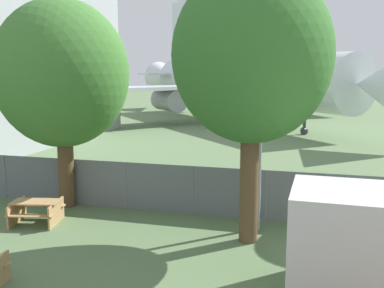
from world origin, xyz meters
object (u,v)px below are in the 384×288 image
at_px(airplane, 238,80).
at_px(tree_far_right, 62,74).
at_px(tree_behind_benches, 252,56).
at_px(picnic_bench_near_cabin, 36,210).
at_px(portable_cabin, 379,248).

distance_m(airplane, tree_far_right, 28.63).
distance_m(airplane, tree_behind_benches, 30.80).
xyz_separation_m(airplane, picnic_bench_near_cabin, (-1.71, -30.57, -3.54)).
height_order(airplane, portable_cabin, airplane).
bearing_deg(portable_cabin, airplane, 105.92).
bearing_deg(tree_far_right, airplane, 86.54).
xyz_separation_m(portable_cabin, tree_far_right, (-10.24, 4.56, 3.63)).
height_order(airplane, tree_behind_benches, airplane).
distance_m(airplane, picnic_bench_near_cabin, 30.82).
relative_size(airplane, tree_behind_benches, 3.92).
bearing_deg(tree_behind_benches, tree_far_right, 166.03).
relative_size(airplane, portable_cabin, 8.11).
bearing_deg(tree_behind_benches, airplane, 99.91).
bearing_deg(airplane, tree_far_right, -45.85).
bearing_deg(airplane, portable_cabin, -27.98).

